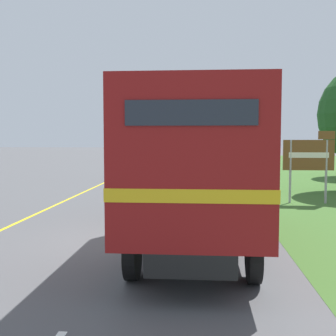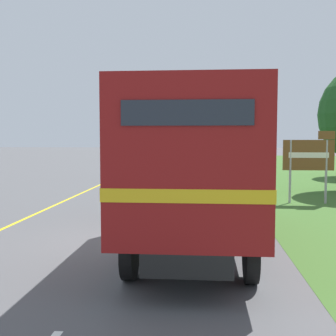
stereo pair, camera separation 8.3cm
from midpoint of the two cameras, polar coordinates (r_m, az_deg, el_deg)
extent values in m
plane|color=#515154|center=(10.53, -5.65, -9.83)|extent=(200.00, 200.00, 0.00)
cube|color=yellow|center=(28.73, -6.50, -0.97)|extent=(0.12, 66.16, 0.01)
cube|color=white|center=(10.96, -5.23, -9.26)|extent=(0.12, 2.60, 0.01)
cube|color=white|center=(17.39, -1.50, -4.26)|extent=(0.12, 2.60, 0.01)
cube|color=white|center=(23.91, 0.19, -1.96)|extent=(0.12, 2.60, 0.01)
cube|color=white|center=(30.47, 1.16, -0.65)|extent=(0.12, 2.60, 0.01)
cube|color=white|center=(37.04, 1.78, 0.19)|extent=(0.12, 2.60, 0.01)
cylinder|color=black|center=(13.73, -0.71, -4.40)|extent=(0.22, 1.00, 1.00)
cylinder|color=black|center=(13.70, 8.23, -4.47)|extent=(0.22, 1.00, 1.00)
cylinder|color=black|center=(7.68, -5.12, -11.26)|extent=(0.22, 1.00, 1.00)
cylinder|color=black|center=(7.63, 11.21, -11.43)|extent=(0.22, 1.00, 1.00)
cube|color=black|center=(10.23, 3.46, -6.34)|extent=(1.36, 8.30, 0.36)
cube|color=maroon|center=(9.02, 3.36, 1.76)|extent=(2.48, 6.20, 2.61)
cube|color=gold|center=(9.05, 3.35, -1.13)|extent=(2.50, 6.22, 0.20)
cube|color=#232833|center=(5.91, 2.71, 7.50)|extent=(1.86, 0.03, 0.36)
cube|color=maroon|center=(13.18, 3.76, 0.95)|extent=(2.38, 2.10, 1.90)
cube|color=#283342|center=(14.23, 3.83, 2.14)|extent=(2.11, 0.03, 0.85)
cylinder|color=black|center=(28.63, -4.44, -0.32)|extent=(0.16, 0.66, 0.66)
cylinder|color=black|center=(28.43, -1.50, -0.34)|extent=(0.16, 0.66, 0.66)
cylinder|color=black|center=(26.16, -5.31, -0.74)|extent=(0.16, 0.66, 0.66)
cylinder|color=black|center=(25.95, -2.09, -0.76)|extent=(0.16, 0.66, 0.66)
cube|color=white|center=(27.25, -3.33, 0.46)|extent=(1.80, 4.05, 0.95)
cube|color=#282D38|center=(27.04, -3.38, 2.29)|extent=(1.55, 2.23, 0.80)
cube|color=red|center=(25.33, -5.38, 0.55)|extent=(0.20, 0.03, 0.14)
cube|color=red|center=(25.14, -2.55, 0.54)|extent=(0.20, 0.03, 0.14)
cylinder|color=black|center=(40.56, 3.44, 0.99)|extent=(0.16, 0.66, 0.66)
cylinder|color=black|center=(40.56, 5.52, 0.98)|extent=(0.16, 0.66, 0.66)
cylinder|color=black|center=(38.19, 3.36, 0.80)|extent=(0.16, 0.66, 0.66)
cylinder|color=black|center=(38.18, 5.58, 0.78)|extent=(0.16, 0.66, 0.66)
cube|color=gray|center=(39.34, 4.48, 1.51)|extent=(1.80, 3.84, 0.86)
cube|color=#282D38|center=(39.16, 4.48, 2.66)|extent=(1.55, 2.11, 0.73)
cube|color=red|center=(37.42, 3.51, 1.61)|extent=(0.20, 0.03, 0.14)
cube|color=red|center=(37.41, 5.44, 1.60)|extent=(0.20, 0.03, 0.14)
cylinder|color=black|center=(52.64, -0.41, 1.71)|extent=(0.16, 0.66, 0.66)
cylinder|color=black|center=(52.53, 1.19, 1.71)|extent=(0.16, 0.66, 0.66)
cylinder|color=black|center=(50.20, -0.66, 1.60)|extent=(0.16, 0.66, 0.66)
cylinder|color=black|center=(50.08, 1.02, 1.59)|extent=(0.16, 0.66, 0.66)
cube|color=black|center=(51.34, 0.29, 2.17)|extent=(1.80, 3.96, 0.93)
cube|color=#282D38|center=(51.16, 0.27, 3.13)|extent=(1.55, 2.18, 0.79)
cube|color=red|center=(49.40, -0.62, 2.28)|extent=(0.20, 0.03, 0.14)
cube|color=red|center=(49.30, 0.84, 2.28)|extent=(0.20, 0.03, 0.14)
cylinder|color=#9E9EA3|center=(16.96, 16.10, -0.47)|extent=(0.09, 0.09, 2.46)
cylinder|color=#9E9EA3|center=(17.28, 20.51, -0.48)|extent=(0.09, 0.09, 2.46)
cube|color=brown|center=(17.07, 18.37, 1.67)|extent=(1.94, 0.06, 1.17)
cube|color=brown|center=(17.23, 20.56, 4.19)|extent=(0.62, 0.06, 0.32)
cube|color=silver|center=(17.04, 18.40, 1.66)|extent=(1.51, 0.02, 0.21)
camera|label=1|loc=(0.04, -90.13, -0.01)|focal=45.00mm
camera|label=2|loc=(0.04, 89.87, 0.01)|focal=45.00mm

